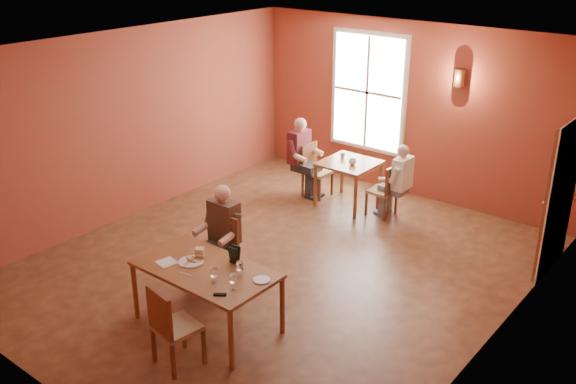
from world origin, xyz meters
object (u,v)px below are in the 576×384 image
Objects in this scene: diner_maroon at (316,160)px; chair_diner_main at (215,255)px; second_table at (349,184)px; main_table at (207,297)px; chair_diner_white at (382,190)px; diner_white at (384,181)px; chair_diner_maroon at (318,171)px; diner_main at (213,245)px; chair_empty at (177,325)px.

chair_diner_main is at bearing 14.65° from diner_maroon.
second_table is 0.74m from diner_maroon.
diner_maroon is at bearing -75.35° from chair_diner_main.
chair_diner_white is at bearing 90.78° from main_table.
diner_white is at bearing 0.00° from second_table.
chair_diner_main is 3.49m from chair_diner_maroon.
main_table reaches higher than second_table.
second_table is 0.95× the size of chair_diner_maroon.
diner_main is 1.43× the size of chair_diner_maroon.
main_table is 4.04m from diner_white.
chair_diner_white is (-0.32, 4.74, -0.04)m from chair_empty.
main_table is 4.04m from chair_diner_white.
chair_diner_maroon is (-1.62, 4.74, -0.02)m from chair_empty.
chair_diner_main is 0.75× the size of diner_main.
diner_white is at bearing 90.00° from chair_diner_maroon.
chair_diner_main is at bearing -90.00° from diner_main.
diner_maroon is (-0.03, 0.00, 0.20)m from chair_diner_maroon.
diner_maroon reaches higher than chair_empty.
diner_maroon reaches higher than second_table.
chair_diner_main is 1.56m from chair_empty.
chair_diner_white is 1.35m from diner_maroon.
diner_white is (-0.29, 4.74, 0.12)m from chair_empty.
chair_diner_maroon is 0.21m from diner_maroon.
chair_empty is 1.09× the size of chair_diner_white.
chair_diner_maroon reaches higher than second_table.
chair_empty is 0.80× the size of diner_white.
diner_main is 1.54m from chair_empty.
chair_diner_main is at bearing 172.01° from diner_white.
chair_diner_main reaches higher than chair_diner_white.
chair_empty is 5.02m from diner_maroon.
diner_maroon reaches higher than chair_diner_maroon.
chair_diner_main is at bearing 14.17° from chair_diner_maroon.
diner_maroon is at bearing 90.00° from chair_diner_white.
diner_main reaches higher than main_table.
diner_white reaches higher than chair_empty.
chair_diner_maroon is (-0.65, 0.00, 0.08)m from second_table.
diner_main is at bearing 172.08° from diner_white.
main_table is at bearing -179.22° from chair_diner_white.
chair_diner_main is 3.42m from diner_white.
chair_empty is (0.77, -1.35, -0.02)m from chair_diner_main.
chair_diner_main reaches higher than chair_diner_maroon.
main_table is at bearing -179.65° from diner_white.
chair_diner_white is 0.66× the size of diner_maroon.
chair_diner_maroon is at bearing -75.95° from diner_main.
main_table is at bearing 127.57° from chair_diner_main.
diner_main is at bearing 90.00° from chair_diner_main.
diner_white is (0.03, 0.00, 0.16)m from chair_diner_white.
chair_diner_maroon is at bearing 108.56° from main_table.
chair_empty is 5.01m from chair_diner_maroon.
second_table is 0.71m from diner_white.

